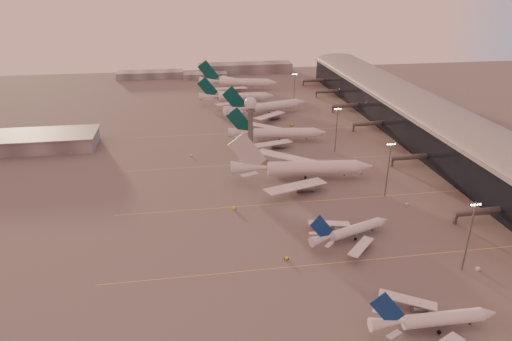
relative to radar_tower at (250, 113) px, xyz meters
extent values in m
plane|color=#575454|center=(-5.00, -120.00, -20.95)|extent=(700.00, 700.00, 0.00)
cube|color=#D9C54C|center=(25.00, -110.00, -20.94)|extent=(180.00, 0.25, 0.02)
cube|color=#D9C54C|center=(25.00, -65.00, -20.94)|extent=(180.00, 0.25, 0.02)
cube|color=#D9C54C|center=(25.00, -20.00, -20.94)|extent=(180.00, 0.25, 0.02)
cube|color=#D9C54C|center=(25.00, 30.00, -20.94)|extent=(180.00, 0.25, 0.02)
cube|color=black|center=(103.00, -10.00, -11.95)|extent=(36.00, 360.00, 18.00)
cylinder|color=slate|center=(103.00, -10.00, -2.95)|extent=(10.08, 360.00, 10.08)
cube|color=slate|center=(103.00, -10.00, -2.75)|extent=(40.00, 362.00, 0.80)
cylinder|color=#55585D|center=(77.00, -92.00, -16.45)|extent=(22.00, 2.80, 2.80)
cube|color=#55585D|center=(67.00, -92.00, -18.75)|extent=(1.20, 1.20, 4.40)
cylinder|color=#55585D|center=(77.00, -34.00, -16.45)|extent=(22.00, 2.80, 2.80)
cube|color=#55585D|center=(67.00, -34.00, -18.75)|extent=(1.20, 1.20, 4.40)
cylinder|color=#55585D|center=(77.00, 22.00, -16.45)|extent=(22.00, 2.80, 2.80)
cube|color=#55585D|center=(67.00, 22.00, -18.75)|extent=(1.20, 1.20, 4.40)
cylinder|color=#55585D|center=(77.00, 64.00, -16.45)|extent=(22.00, 2.80, 2.80)
cube|color=#55585D|center=(67.00, 64.00, -18.75)|extent=(1.20, 1.20, 4.40)
cylinder|color=#55585D|center=(77.00, 106.00, -16.45)|extent=(22.00, 2.80, 2.80)
cube|color=#55585D|center=(67.00, 106.00, -18.75)|extent=(1.20, 1.20, 4.40)
cylinder|color=#55585D|center=(77.00, 146.00, -16.45)|extent=(22.00, 2.80, 2.80)
cube|color=#55585D|center=(67.00, 146.00, -18.75)|extent=(1.20, 1.20, 4.40)
cube|color=#5D5F64|center=(-125.00, 20.00, -16.95)|extent=(80.00, 25.00, 8.00)
cube|color=slate|center=(-125.00, 20.00, -12.75)|extent=(82.00, 27.00, 0.60)
cylinder|color=#55585D|center=(0.00, 0.00, -9.95)|extent=(2.60, 2.60, 22.00)
cylinder|color=#55585D|center=(0.00, 0.00, 1.55)|extent=(5.20, 5.20, 1.20)
sphere|color=silver|center=(0.00, 0.00, 5.45)|extent=(6.40, 6.40, 6.40)
cylinder|color=#55585D|center=(0.00, 0.00, 9.15)|extent=(0.16, 0.16, 2.00)
cylinder|color=#55585D|center=(53.00, -120.00, -8.45)|extent=(0.56, 0.56, 25.00)
cube|color=#55585D|center=(53.00, -120.00, 3.55)|extent=(3.60, 0.25, 0.25)
sphere|color=#FFEABF|center=(51.50, -120.00, 3.15)|extent=(0.56, 0.56, 0.56)
sphere|color=#FFEABF|center=(52.50, -120.00, 3.15)|extent=(0.56, 0.56, 0.56)
sphere|color=#FFEABF|center=(53.50, -120.00, 3.15)|extent=(0.56, 0.56, 0.56)
sphere|color=#FFEABF|center=(54.50, -120.00, 3.15)|extent=(0.56, 0.56, 0.56)
cylinder|color=#55585D|center=(50.00, -65.00, -8.45)|extent=(0.56, 0.56, 25.00)
cube|color=#55585D|center=(50.00, -65.00, 3.55)|extent=(3.60, 0.25, 0.25)
sphere|color=#FFEABF|center=(48.50, -65.00, 3.15)|extent=(0.56, 0.56, 0.56)
sphere|color=#FFEABF|center=(49.50, -65.00, 3.15)|extent=(0.56, 0.56, 0.56)
sphere|color=#FFEABF|center=(50.50, -65.00, 3.15)|extent=(0.56, 0.56, 0.56)
sphere|color=#FFEABF|center=(51.50, -65.00, 3.15)|extent=(0.56, 0.56, 0.56)
cylinder|color=#55585D|center=(45.00, -10.00, -8.45)|extent=(0.56, 0.56, 25.00)
cube|color=#55585D|center=(45.00, -10.00, 3.55)|extent=(3.60, 0.25, 0.25)
sphere|color=#FFEABF|center=(43.50, -10.00, 3.15)|extent=(0.56, 0.56, 0.56)
sphere|color=#FFEABF|center=(44.50, -10.00, 3.15)|extent=(0.56, 0.56, 0.56)
sphere|color=#FFEABF|center=(45.50, -10.00, 3.15)|extent=(0.56, 0.56, 0.56)
sphere|color=#FFEABF|center=(46.50, -10.00, 3.15)|extent=(0.56, 0.56, 0.56)
cylinder|color=#55585D|center=(43.00, 80.00, -8.45)|extent=(0.56, 0.56, 25.00)
cube|color=#55585D|center=(43.00, 80.00, 3.55)|extent=(3.60, 0.25, 0.25)
sphere|color=#FFEABF|center=(41.50, 80.00, 3.15)|extent=(0.56, 0.56, 0.56)
sphere|color=#FFEABF|center=(42.50, 80.00, 3.15)|extent=(0.56, 0.56, 0.56)
sphere|color=#FFEABF|center=(43.50, 80.00, 3.15)|extent=(0.56, 0.56, 0.56)
sphere|color=#FFEABF|center=(44.50, 80.00, 3.15)|extent=(0.56, 0.56, 0.56)
cube|color=#5D5F64|center=(-65.00, 200.00, -17.95)|extent=(60.00, 18.00, 6.00)
cube|color=#5D5F64|center=(25.00, 210.00, -16.45)|extent=(90.00, 20.00, 9.00)
cube|color=#5D5F64|center=(-15.00, 190.00, -18.45)|extent=(40.00, 15.00, 5.00)
cylinder|color=silver|center=(31.84, -144.35, -17.83)|extent=(22.53, 4.08, 3.83)
cylinder|color=navy|center=(31.84, -144.35, -18.69)|extent=(22.07, 3.00, 2.76)
cone|color=silver|center=(45.26, -144.50, -17.83)|extent=(4.40, 3.88, 3.83)
cone|color=silver|center=(15.89, -144.18, -17.35)|extent=(9.47, 3.93, 3.83)
cube|color=silver|center=(26.43, -134.87, -18.50)|extent=(16.08, 11.10, 1.20)
cylinder|color=slate|center=(29.14, -137.13, -20.24)|extent=(4.38, 2.54, 2.49)
cube|color=slate|center=(29.14, -137.13, -19.17)|extent=(0.31, 0.26, 1.53)
cube|color=navy|center=(15.41, -144.17, -12.61)|extent=(10.51, 0.47, 11.41)
cube|color=silver|center=(15.87, -148.53, -17.25)|extent=(4.63, 3.34, 0.25)
cube|color=silver|center=(15.97, -139.82, -17.25)|extent=(4.62, 3.41, 0.25)
cylinder|color=black|center=(40.39, -144.45, -20.45)|extent=(0.50, 0.50, 1.01)
cylinder|color=black|center=(30.06, -142.12, -20.40)|extent=(1.11, 0.52, 1.11)
cylinder|color=black|center=(30.01, -146.55, -20.40)|extent=(1.11, 0.52, 1.11)
cylinder|color=silver|center=(25.22, -95.64, -17.94)|extent=(21.61, 10.81, 3.69)
cylinder|color=navy|center=(25.22, -95.64, -18.77)|extent=(20.86, 9.69, 2.65)
cone|color=silver|center=(37.37, -91.26, -17.94)|extent=(5.19, 4.89, 3.69)
cone|color=silver|center=(10.77, -100.86, -17.48)|extent=(9.79, 6.55, 3.69)
cube|color=silver|center=(23.30, -105.98, -18.59)|extent=(13.20, 14.04, 1.16)
cylinder|color=slate|center=(25.05, -103.07, -20.27)|extent=(4.75, 3.67, 2.40)
cube|color=slate|center=(25.05, -103.07, -19.23)|extent=(0.36, 0.33, 1.47)
cube|color=silver|center=(17.14, -88.92, -18.59)|extent=(16.02, 5.82, 1.16)
cylinder|color=slate|center=(20.35, -90.04, -20.27)|extent=(4.75, 3.67, 2.40)
cube|color=slate|center=(20.35, -90.04, -19.23)|extent=(0.36, 0.33, 1.47)
cube|color=navy|center=(10.34, -101.01, -12.92)|extent=(9.63, 3.75, 10.98)
cube|color=silver|center=(12.22, -104.79, -17.39)|extent=(4.05, 4.10, 0.24)
cube|color=silver|center=(9.38, -96.90, -17.39)|extent=(4.33, 2.01, 0.24)
cylinder|color=black|center=(32.96, -92.85, -20.46)|extent=(0.48, 0.48, 0.97)
cylinder|color=black|center=(22.85, -94.23, -20.42)|extent=(1.17, 0.82, 1.07)
cylinder|color=black|center=(24.30, -98.24, -20.42)|extent=(1.17, 0.82, 1.07)
cylinder|color=silver|center=(22.94, -42.76, -16.46)|extent=(41.82, 10.33, 6.47)
cylinder|color=silver|center=(22.94, -42.76, -17.92)|extent=(40.82, 8.45, 4.66)
cone|color=silver|center=(47.53, -45.09, -16.46)|extent=(8.58, 7.19, 6.47)
cone|color=silver|center=(-6.31, -40.00, -15.66)|extent=(17.89, 8.07, 6.47)
cube|color=silver|center=(11.27, -58.95, -17.60)|extent=(30.07, 17.77, 1.92)
cylinder|color=slate|center=(16.63, -55.37, -20.22)|extent=(8.37, 4.94, 4.20)
cube|color=slate|center=(16.63, -55.37, -18.73)|extent=(0.34, 0.29, 2.59)
cube|color=silver|center=(14.51, -24.68, -17.60)|extent=(28.59, 22.10, 1.92)
cylinder|color=slate|center=(19.11, -29.20, -20.22)|extent=(8.37, 4.94, 4.20)
cube|color=slate|center=(19.11, -29.20, -18.73)|extent=(0.34, 0.29, 2.59)
cube|color=#B5B8BD|center=(-7.17, -39.92, -8.01)|extent=(17.88, 2.05, 19.19)
cube|color=silver|center=(-7.40, -47.94, -15.49)|extent=(8.56, 5.63, 0.26)
cube|color=silver|center=(-5.90, -31.99, -15.49)|extent=(8.40, 6.74, 0.26)
cylinder|color=black|center=(38.60, -44.24, -20.43)|extent=(0.52, 0.52, 1.04)
cylinder|color=black|center=(19.83, -40.16, -20.38)|extent=(1.19, 0.63, 1.15)
cylinder|color=black|center=(19.40, -44.73, -20.38)|extent=(1.19, 0.63, 1.15)
cylinder|color=silver|center=(20.94, 10.74, -16.99)|extent=(35.16, 9.34, 5.61)
cylinder|color=silver|center=(20.94, 10.74, -18.25)|extent=(34.30, 7.70, 4.04)
cone|color=silver|center=(41.56, 8.49, -16.99)|extent=(7.29, 6.30, 5.61)
cone|color=silver|center=(-3.58, 13.41, -16.29)|extent=(15.10, 7.15, 5.61)
cube|color=silver|center=(10.84, -2.86, -17.97)|extent=(25.60, 14.79, 1.66)
cylinder|color=slate|center=(15.44, 0.11, -20.27)|extent=(7.08, 4.35, 3.64)
cube|color=slate|center=(15.44, 0.11, -18.95)|extent=(0.31, 0.27, 2.24)
cube|color=silver|center=(14.01, 26.20, -17.97)|extent=(24.15, 19.03, 1.66)
cylinder|color=slate|center=(17.86, 22.31, -20.27)|extent=(7.08, 4.35, 3.64)
cube|color=slate|center=(17.86, 22.31, -18.95)|extent=(0.31, 0.27, 2.24)
cube|color=#063D3C|center=(-4.31, 13.49, -9.59)|extent=(15.37, 2.01, 16.59)
cube|color=silver|center=(-4.56, 6.75, -16.15)|extent=(7.18, 4.65, 0.24)
cube|color=silver|center=(-3.10, 20.13, -16.15)|extent=(7.04, 5.72, 0.24)
cylinder|color=black|center=(34.07, 9.31, -20.47)|extent=(0.48, 0.48, 0.97)
cylinder|color=black|center=(18.38, 13.16, -20.42)|extent=(1.11, 0.60, 1.06)
cylinder|color=black|center=(17.92, 8.93, -20.42)|extent=(1.11, 0.60, 1.06)
cylinder|color=silver|center=(24.31, 66.44, -16.64)|extent=(38.06, 16.05, 6.10)
cylinder|color=silver|center=(24.31, 66.44, -18.01)|extent=(36.87, 14.21, 4.39)
cone|color=silver|center=(46.04, 72.52, -16.64)|extent=(8.69, 7.84, 6.10)
cone|color=silver|center=(-1.54, 59.22, -15.88)|extent=(16.91, 10.14, 6.10)
cube|color=silver|center=(19.62, 48.62, -17.71)|extent=(24.26, 23.54, 1.81)
cylinder|color=slate|center=(23.06, 53.48, -20.21)|extent=(8.12, 5.79, 3.96)
cube|color=slate|center=(23.06, 53.48, -18.77)|extent=(0.37, 0.34, 2.44)
cube|color=silver|center=(11.05, 79.25, -17.71)|extent=(28.18, 12.10, 1.81)
cylinder|color=slate|center=(16.52, 76.88, -20.21)|extent=(8.12, 5.79, 3.96)
cube|color=slate|center=(16.52, 76.88, -18.77)|extent=(0.37, 0.34, 2.44)
cube|color=#063D3C|center=(-2.30, 59.01, -8.59)|extent=(16.26, 4.87, 18.05)
cube|color=silver|center=(0.18, 52.10, -15.72)|extent=(7.29, 6.91, 0.26)
cube|color=silver|center=(-3.76, 66.20, -15.72)|extent=(7.69, 4.02, 0.26)
cylinder|color=black|center=(38.15, 70.31, -20.42)|extent=(0.53, 0.53, 1.05)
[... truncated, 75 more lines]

